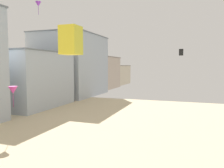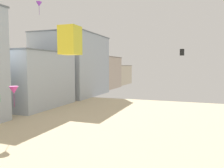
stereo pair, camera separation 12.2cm
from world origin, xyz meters
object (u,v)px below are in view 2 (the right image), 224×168
(kite_black_box, at_px, (182,52))
(kite_purple_delta, at_px, (39,4))
(kite_magenta_delta, at_px, (14,90))
(kite_yellow_box, at_px, (70,40))

(kite_black_box, xyz_separation_m, kite_purple_delta, (-18.91, -12.33, 6.41))
(kite_black_box, bearing_deg, kite_purple_delta, -146.91)
(kite_magenta_delta, distance_m, kite_yellow_box, 21.76)
(kite_black_box, distance_m, kite_yellow_box, 28.89)
(kite_magenta_delta, bearing_deg, kite_black_box, 35.97)
(kite_purple_delta, distance_m, kite_yellow_box, 22.94)
(kite_magenta_delta, bearing_deg, kite_purple_delta, 53.78)
(kite_magenta_delta, height_order, kite_yellow_box, kite_yellow_box)
(kite_black_box, relative_size, kite_yellow_box, 0.72)
(kite_yellow_box, bearing_deg, kite_purple_delta, 131.78)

